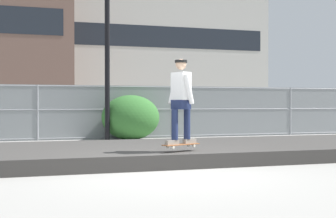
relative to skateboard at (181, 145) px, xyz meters
name	(u,v)px	position (x,y,z in m)	size (l,w,h in m)	color
ground_plane	(171,173)	(-0.42, -0.72, -0.43)	(120.00, 120.00, 0.00)	gray
gravel_berm	(145,152)	(-0.42, 1.34, -0.28)	(16.73, 3.59, 0.29)	#3D3A38
skateboard	(181,145)	(0.00, 0.00, 0.00)	(0.82, 0.48, 0.07)	#9E5B33
skater	(181,96)	(0.00, 0.00, 0.95)	(0.71, 0.62, 1.66)	gray
chain_fence	(109,112)	(-0.42, 6.87, 0.51)	(23.70, 0.06, 1.85)	gray
parked_car_mid	(132,112)	(1.15, 10.88, 0.41)	(4.44, 2.02, 1.66)	black
parked_car_far	(249,111)	(6.81, 10.73, 0.41)	(4.41, 1.97, 1.66)	silver
office_block	(145,58)	(10.40, 48.77, 6.84)	(28.47, 15.41, 14.53)	#B2AFA8
shrub_center	(131,117)	(0.22, 6.28, 0.33)	(1.95, 1.60, 1.51)	#336B2D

